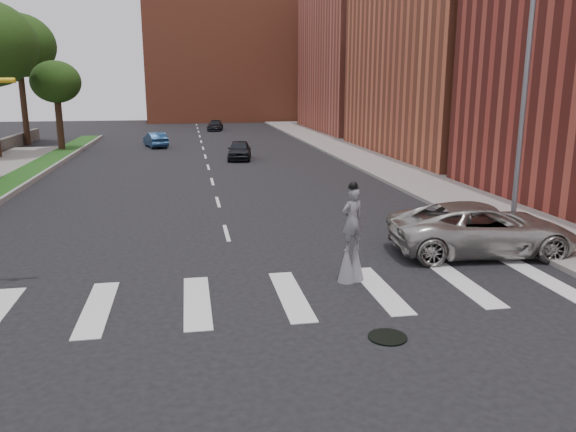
{
  "coord_description": "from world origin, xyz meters",
  "views": [
    {
      "loc": [
        -1.36,
        -13.35,
        5.72
      ],
      "look_at": [
        1.63,
        3.37,
        1.7
      ],
      "focal_mm": 35.0,
      "sensor_mm": 36.0,
      "label": 1
    }
  ],
  "objects": [
    {
      "name": "suv_crossing",
      "position": [
        8.46,
        3.75,
        0.88
      ],
      "size": [
        6.56,
        3.51,
        1.75
      ],
      "primitive_type": "imported",
      "rotation": [
        0.0,
        0.0,
        1.47
      ],
      "color": "#A5A39C",
      "rests_on": "ground"
    },
    {
      "name": "stilt_performer",
      "position": [
        3.25,
        1.87,
        1.22
      ],
      "size": [
        0.82,
        0.65,
        3.0
      ],
      "rotation": [
        0.0,
        0.0,
        3.47
      ],
      "color": "black",
      "rests_on": "ground"
    },
    {
      "name": "car_mid",
      "position": [
        -4.25,
        39.66,
        0.69
      ],
      "size": [
        2.54,
        4.41,
        1.37
      ],
      "primitive_type": "imported",
      "rotation": [
        0.0,
        0.0,
        3.42
      ],
      "color": "navy",
      "rests_on": "ground"
    },
    {
      "name": "manhole",
      "position": [
        3.0,
        -2.0,
        0.02
      ],
      "size": [
        0.9,
        0.9,
        0.04
      ],
      "primitive_type": "cylinder",
      "color": "black",
      "rests_on": "ground"
    },
    {
      "name": "sidewalk_right",
      "position": [
        12.5,
        25.0,
        0.09
      ],
      "size": [
        5.0,
        90.0,
        0.18
      ],
      "primitive_type": "cube",
      "color": "gray",
      "rests_on": "ground"
    },
    {
      "name": "tree_6",
      "position": [
        -11.99,
        37.43,
        5.77
      ],
      "size": [
        4.1,
        4.1,
        7.6
      ],
      "color": "black",
      "rests_on": "ground"
    },
    {
      "name": "tree_5",
      "position": [
        -16.4,
        43.97,
        9.1
      ],
      "size": [
        6.79,
        6.79,
        12.03
      ],
      "color": "black",
      "rests_on": "ground"
    },
    {
      "name": "building_mid",
      "position": [
        22.0,
        30.0,
        12.0
      ],
      "size": [
        16.0,
        22.0,
        24.0
      ],
      "primitive_type": "cube",
      "color": "#B25537",
      "rests_on": "ground"
    },
    {
      "name": "building_far",
      "position": [
        22.0,
        54.0,
        10.0
      ],
      "size": [
        16.0,
        22.0,
        20.0
      ],
      "primitive_type": "cube",
      "color": "#B25442",
      "rests_on": "ground"
    },
    {
      "name": "building_backdrop",
      "position": [
        6.0,
        78.0,
        9.0
      ],
      "size": [
        26.0,
        14.0,
        18.0
      ],
      "primitive_type": "cube",
      "color": "#B25537",
      "rests_on": "ground"
    },
    {
      "name": "car_near",
      "position": [
        2.55,
        29.77,
        0.73
      ],
      "size": [
        2.28,
        4.49,
        1.46
      ],
      "primitive_type": "imported",
      "rotation": [
        0.0,
        0.0,
        -0.13
      ],
      "color": "black",
      "rests_on": "ground"
    },
    {
      "name": "median_curb",
      "position": [
        -10.45,
        20.0,
        0.14
      ],
      "size": [
        0.2,
        60.0,
        0.28
      ],
      "primitive_type": "cube",
      "color": "gray",
      "rests_on": "ground"
    },
    {
      "name": "grass_median",
      "position": [
        -11.5,
        20.0,
        0.12
      ],
      "size": [
        2.0,
        60.0,
        0.25
      ],
      "primitive_type": "cube",
      "color": "#174513",
      "rests_on": "ground"
    },
    {
      "name": "car_far",
      "position": [
        2.11,
        57.4,
        0.61
      ],
      "size": [
        2.32,
        4.42,
        1.22
      ],
      "primitive_type": "imported",
      "rotation": [
        0.0,
        0.0,
        -0.15
      ],
      "color": "black",
      "rests_on": "ground"
    },
    {
      "name": "ground_plane",
      "position": [
        0.0,
        0.0,
        0.0
      ],
      "size": [
        160.0,
        160.0,
        0.0
      ],
      "primitive_type": "plane",
      "color": "black",
      "rests_on": "ground"
    },
    {
      "name": "streetlight",
      "position": [
        10.9,
        6.0,
        4.9
      ],
      "size": [
        2.05,
        0.2,
        9.0
      ],
      "color": "slate",
      "rests_on": "ground"
    }
  ]
}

